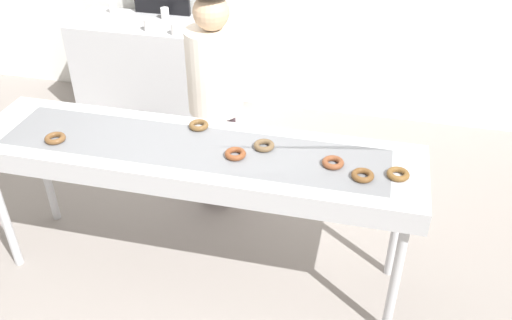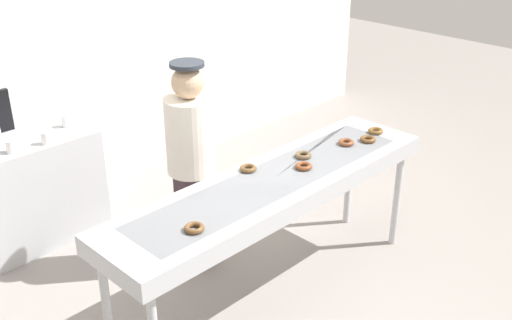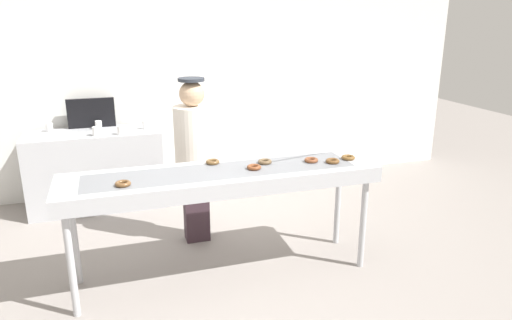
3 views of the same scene
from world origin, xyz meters
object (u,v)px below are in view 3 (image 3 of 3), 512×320
at_px(paper_cup_3, 98,125).
at_px(prep_counter, 96,170).
at_px(paper_cup_2, 49,127).
at_px(menu_display, 91,113).
at_px(chocolate_donut_3, 348,157).
at_px(paper_cup_1, 96,131).
at_px(chocolate_donut_0, 265,162).
at_px(chocolate_donut_1, 213,162).
at_px(chocolate_donut_4, 311,160).
at_px(paper_cup_4, 146,125).
at_px(fryer_conveyor, 222,179).
at_px(paper_cup_0, 121,130).
at_px(chocolate_donut_5, 123,184).
at_px(chocolate_donut_2, 254,167).
at_px(worker_baker, 194,149).
at_px(chocolate_donut_6, 333,161).

bearing_deg(paper_cup_3, prep_counter, -118.74).
distance_m(paper_cup_2, menu_display, 0.49).
distance_m(chocolate_donut_3, paper_cup_1, 2.83).
bearing_deg(chocolate_donut_0, chocolate_donut_1, 163.23).
height_order(chocolate_donut_4, paper_cup_4, paper_cup_4).
distance_m(fryer_conveyor, paper_cup_3, 2.33).
distance_m(chocolate_donut_0, paper_cup_3, 2.46).
bearing_deg(chocolate_donut_0, fryer_conveyor, -168.48).
bearing_deg(chocolate_donut_4, paper_cup_0, 131.77).
relative_size(chocolate_donut_5, prep_counter, 0.08).
distance_m(chocolate_donut_2, chocolate_donut_5, 1.07).
distance_m(prep_counter, paper_cup_2, 0.71).
relative_size(chocolate_donut_5, paper_cup_1, 1.19).
bearing_deg(paper_cup_1, chocolate_donut_1, -57.91).
bearing_deg(paper_cup_4, chocolate_donut_4, -57.10).
bearing_deg(paper_cup_0, chocolate_donut_5, -91.64).
bearing_deg(worker_baker, chocolate_donut_5, 68.31).
xyz_separation_m(chocolate_donut_0, paper_cup_0, (-1.15, 1.66, -0.02)).
distance_m(paper_cup_4, menu_display, 0.68).
height_order(worker_baker, paper_cup_0, worker_baker).
relative_size(fryer_conveyor, paper_cup_3, 26.03).
bearing_deg(chocolate_donut_2, menu_display, 120.27).
xyz_separation_m(fryer_conveyor, chocolate_donut_5, (-0.80, -0.12, 0.09)).
xyz_separation_m(chocolate_donut_5, menu_display, (-0.26, 2.36, 0.11)).
relative_size(chocolate_donut_2, paper_cup_4, 1.19).
xyz_separation_m(chocolate_donut_4, paper_cup_1, (-1.83, 1.78, -0.02)).
height_order(chocolate_donut_3, paper_cup_4, paper_cup_4).
xyz_separation_m(chocolate_donut_5, paper_cup_1, (-0.21, 1.91, -0.02)).
relative_size(chocolate_donut_6, paper_cup_1, 1.19).
bearing_deg(fryer_conveyor, paper_cup_4, 103.09).
distance_m(worker_baker, paper_cup_2, 2.00).
relative_size(chocolate_donut_5, paper_cup_4, 1.19).
bearing_deg(menu_display, fryer_conveyor, -64.62).
distance_m(chocolate_donut_0, paper_cup_1, 2.22).
relative_size(worker_baker, paper_cup_0, 16.22).
relative_size(paper_cup_0, paper_cup_2, 1.00).
distance_m(fryer_conveyor, paper_cup_0, 1.90).
bearing_deg(menu_display, paper_cup_3, -60.44).
distance_m(chocolate_donut_5, chocolate_donut_6, 1.78).
distance_m(fryer_conveyor, chocolate_donut_5, 0.82).
height_order(chocolate_donut_5, paper_cup_0, paper_cup_0).
bearing_deg(chocolate_donut_6, paper_cup_1, 136.86).
relative_size(chocolate_donut_2, worker_baker, 0.07).
bearing_deg(paper_cup_2, paper_cup_3, -4.14).
relative_size(worker_baker, paper_cup_1, 16.22).
bearing_deg(worker_baker, paper_cup_1, -31.15).
distance_m(prep_counter, paper_cup_1, 0.55).
distance_m(chocolate_donut_5, menu_display, 2.37).
distance_m(paper_cup_1, menu_display, 0.47).
bearing_deg(chocolate_donut_1, paper_cup_0, 115.10).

